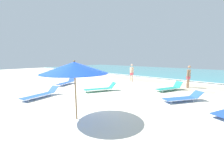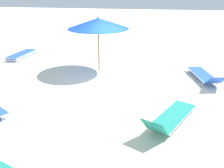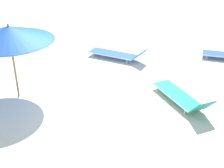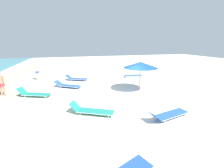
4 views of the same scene
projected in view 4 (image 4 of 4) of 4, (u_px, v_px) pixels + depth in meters
The scene contains 10 objects.
ground_plane at pixel (125, 99), 9.97m from camera, with size 60.00×60.00×0.16m.
beach_umbrella at pixel (141, 65), 10.89m from camera, with size 2.50×2.50×2.29m.
lounger_stack at pixel (133, 76), 15.72m from camera, with size 0.79×1.92×0.24m.
sun_lounger_under_umbrella at pixel (68, 85), 12.23m from camera, with size 1.74×2.23×0.51m.
sun_lounger_beside_umbrella at pixel (91, 110), 7.74m from camera, with size 1.56×2.29×0.60m.
sun_lounger_near_water_left at pixel (34, 94), 10.21m from camera, with size 1.37×2.24×0.63m.
sun_lounger_mid_beach_solo at pixel (168, 114), 7.30m from camera, with size 1.10×2.39×0.55m.
sun_lounger_mid_beach_pair_a at pixel (77, 78), 14.45m from camera, with size 1.36×2.13×0.55m.
beachgoer_wading_adult at pixel (1, 82), 10.10m from camera, with size 0.27×0.44×1.76m.
beachgoer_shoreline_child at pixel (37, 70), 14.37m from camera, with size 0.34×0.35×1.76m.
Camera 4 is at (-8.74, 3.35, 3.63)m, focal length 24.00 mm.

